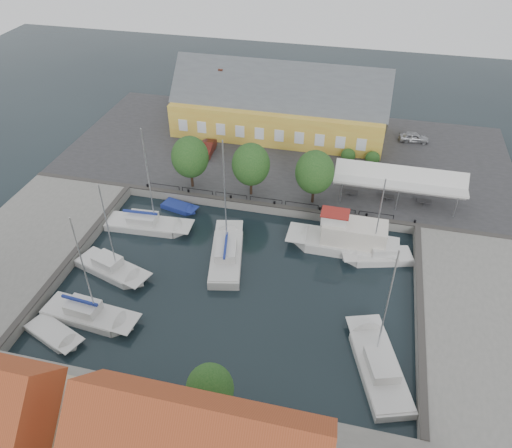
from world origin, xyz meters
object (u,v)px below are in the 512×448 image
at_px(west_boat_a, 147,226).
at_px(launch_nw, 179,208).
at_px(east_boat_a, 378,257).
at_px(west_boat_c, 112,270).
at_px(east_boat_c, 378,368).
at_px(car_silver, 414,137).
at_px(trawler, 347,240).
at_px(center_sailboat, 227,256).
at_px(west_boat_d, 89,316).
at_px(car_red, 207,149).
at_px(warehouse, 276,107).
at_px(tent_canopy, 400,180).
at_px(launch_sw, 54,335).

xyz_separation_m(west_boat_a, launch_nw, (2.09, 4.07, -0.18)).
bearing_deg(east_boat_a, west_boat_c, -162.71).
distance_m(east_boat_c, west_boat_c, 25.89).
bearing_deg(east_boat_c, car_silver, 85.50).
xyz_separation_m(trawler, east_boat_c, (3.74, -14.29, -0.76)).
relative_size(car_silver, center_sailboat, 0.30).
bearing_deg(trawler, west_boat_d, -144.97).
relative_size(car_red, east_boat_c, 0.37).
xyz_separation_m(warehouse, tent_canopy, (16.60, -13.86, -0.74)).
bearing_deg(west_boat_c, launch_nw, 76.93).
bearing_deg(center_sailboat, east_boat_a, 12.87).
distance_m(car_red, west_boat_a, 15.33).
bearing_deg(west_boat_d, tent_canopy, 42.16).
bearing_deg(car_red, tent_canopy, -15.24).
distance_m(tent_canopy, west_boat_c, 31.43).
bearing_deg(west_boat_a, launch_nw, 62.79).
distance_m(tent_canopy, west_boat_d, 34.40).
xyz_separation_m(car_red, east_boat_a, (22.31, -14.68, -1.46)).
bearing_deg(center_sailboat, west_boat_d, -132.60).
bearing_deg(east_boat_a, tent_canopy, 81.60).
xyz_separation_m(trawler, west_boat_c, (-21.54, -8.70, -0.76)).
relative_size(trawler, west_boat_a, 0.93).
bearing_deg(car_silver, west_boat_a, 126.00).
relative_size(tent_canopy, center_sailboat, 1.07).
bearing_deg(car_silver, launch_nw, 123.11).
distance_m(warehouse, west_boat_d, 38.09).
distance_m(car_red, east_boat_c, 36.14).
relative_size(west_boat_a, launch_sw, 2.13).
bearing_deg(east_boat_c, west_boat_d, -179.36).
bearing_deg(east_boat_a, east_boat_c, -87.71).
height_order(west_boat_d, launch_nw, west_boat_d).
distance_m(car_red, trawler, 23.51).
height_order(east_boat_a, launch_nw, east_boat_a).
height_order(east_boat_a, west_boat_c, west_boat_c).
bearing_deg(trawler, west_boat_a, -176.01).
distance_m(car_red, launch_sw, 30.99).
bearing_deg(east_boat_a, west_boat_a, -178.90).
height_order(east_boat_c, west_boat_c, east_boat_c).
bearing_deg(launch_sw, center_sailboat, 48.48).
bearing_deg(car_silver, launch_sw, 138.25).
xyz_separation_m(west_boat_c, launch_nw, (2.63, 11.31, -0.17)).
bearing_deg(warehouse, launch_sw, -105.13).
bearing_deg(launch_nw, car_silver, 38.77).
bearing_deg(west_boat_d, east_boat_c, 0.64).
height_order(east_boat_a, east_boat_c, east_boat_c).
xyz_separation_m(car_silver, east_boat_c, (-2.95, -37.46, -1.41)).
height_order(tent_canopy, launch_nw, tent_canopy).
bearing_deg(launch_sw, warehouse, 74.87).
height_order(warehouse, tent_canopy, warehouse).
xyz_separation_m(east_boat_a, launch_sw, (-25.84, -16.06, -0.17)).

